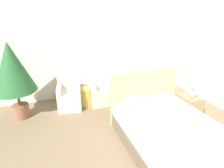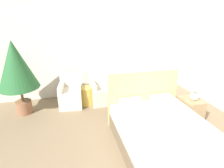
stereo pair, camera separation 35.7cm
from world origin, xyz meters
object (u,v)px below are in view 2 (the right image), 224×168
(potted_palm, at_px, (16,67))
(side_table, at_px, (87,96))
(armchair_near_window_left, at_px, (71,96))
(nightstand, at_px, (190,110))
(armchair_near_window_right, at_px, (102,93))
(table_lamp, at_px, (196,87))
(bed, at_px, (163,134))

(potted_palm, bearing_deg, side_table, 2.60)
(armchair_near_window_left, height_order, nightstand, armchair_near_window_left)
(armchair_near_window_right, distance_m, side_table, 0.43)
(armchair_near_window_right, height_order, side_table, armchair_near_window_right)
(side_table, bearing_deg, nightstand, -32.06)
(armchair_near_window_right, xyz_separation_m, potted_palm, (-2.02, -0.10, 0.92))
(armchair_near_window_right, bearing_deg, table_lamp, -40.43)
(armchair_near_window_left, relative_size, table_lamp, 1.76)
(armchair_near_window_left, relative_size, side_table, 1.66)
(bed, bearing_deg, armchair_near_window_right, 109.36)
(potted_palm, xyz_separation_m, table_lamp, (3.86, -1.35, -0.36))
(armchair_near_window_left, bearing_deg, bed, -45.51)
(table_lamp, bearing_deg, armchair_near_window_left, 151.61)
(table_lamp, bearing_deg, bed, -149.69)
(bed, distance_m, armchair_near_window_left, 2.63)
(armchair_near_window_right, xyz_separation_m, side_table, (-0.42, -0.03, -0.04))
(armchair_near_window_right, relative_size, table_lamp, 1.76)
(potted_palm, height_order, table_lamp, potted_palm)
(nightstand, distance_m, side_table, 2.64)
(table_lamp, bearing_deg, potted_palm, 160.70)
(armchair_near_window_right, bearing_deg, potted_palm, -179.26)
(armchair_near_window_left, distance_m, side_table, 0.43)
(potted_palm, relative_size, table_lamp, 3.78)
(armchair_near_window_right, relative_size, side_table, 1.66)
(potted_palm, relative_size, side_table, 3.56)
(armchair_near_window_left, relative_size, nightstand, 1.56)
(bed, relative_size, nightstand, 3.82)
(armchair_near_window_right, bearing_deg, side_table, -178.14)
(bed, height_order, armchair_near_window_left, bed)
(bed, height_order, armchair_near_window_right, bed)
(armchair_near_window_left, xyz_separation_m, side_table, (0.42, -0.03, -0.04))
(armchair_near_window_left, distance_m, armchair_near_window_right, 0.85)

